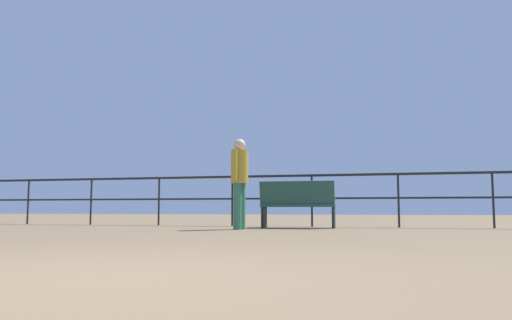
# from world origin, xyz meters

# --- Properties ---
(ground_plane) EXTENTS (60.00, 60.00, 0.00)m
(ground_plane) POSITION_xyz_m (0.00, 0.00, 0.00)
(ground_plane) COLOR brown
(pier_railing) EXTENTS (24.93, 0.05, 1.11)m
(pier_railing) POSITION_xyz_m (0.00, 8.21, 0.81)
(pier_railing) COLOR black
(pier_railing) RESTS_ON ground_plane
(bench_near_left) EXTENTS (1.48, 0.62, 0.92)m
(bench_near_left) POSITION_xyz_m (-0.16, 7.35, 0.51)
(bench_near_left) COLOR #254C42
(bench_near_left) RESTS_ON ground_plane
(person_by_bench) EXTENTS (0.32, 0.53, 1.67)m
(person_by_bench) POSITION_xyz_m (-1.08, 6.44, 0.96)
(person_by_bench) COLOR #316E51
(person_by_bench) RESTS_ON ground_plane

